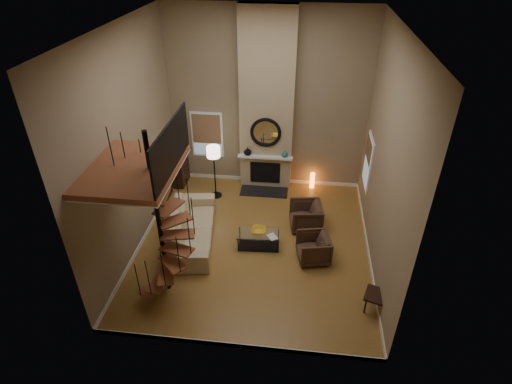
# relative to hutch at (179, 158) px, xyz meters

# --- Properties ---
(ground) EXTENTS (6.00, 6.50, 0.01)m
(ground) POSITION_rel_hutch_xyz_m (2.78, -2.80, -0.95)
(ground) COLOR #AF7E38
(ground) RESTS_ON ground
(back_wall) EXTENTS (6.00, 0.02, 5.50)m
(back_wall) POSITION_rel_hutch_xyz_m (2.78, 0.45, 1.80)
(back_wall) COLOR #8C785A
(back_wall) RESTS_ON ground
(front_wall) EXTENTS (6.00, 0.02, 5.50)m
(front_wall) POSITION_rel_hutch_xyz_m (2.78, -6.05, 1.80)
(front_wall) COLOR #8C785A
(front_wall) RESTS_ON ground
(left_wall) EXTENTS (0.02, 6.50, 5.50)m
(left_wall) POSITION_rel_hutch_xyz_m (-0.22, -2.80, 1.80)
(left_wall) COLOR #8C785A
(left_wall) RESTS_ON ground
(right_wall) EXTENTS (0.02, 6.50, 5.50)m
(right_wall) POSITION_rel_hutch_xyz_m (5.78, -2.80, 1.80)
(right_wall) COLOR #8C785A
(right_wall) RESTS_ON ground
(ceiling) EXTENTS (6.00, 6.50, 0.01)m
(ceiling) POSITION_rel_hutch_xyz_m (2.78, -2.80, 4.54)
(ceiling) COLOR silver
(ceiling) RESTS_ON back_wall
(baseboard_back) EXTENTS (6.00, 0.02, 0.12)m
(baseboard_back) POSITION_rel_hutch_xyz_m (2.78, 0.44, -0.89)
(baseboard_back) COLOR white
(baseboard_back) RESTS_ON ground
(baseboard_front) EXTENTS (6.00, 0.02, 0.12)m
(baseboard_front) POSITION_rel_hutch_xyz_m (2.78, -6.04, -0.89)
(baseboard_front) COLOR white
(baseboard_front) RESTS_ON ground
(baseboard_left) EXTENTS (0.02, 6.50, 0.12)m
(baseboard_left) POSITION_rel_hutch_xyz_m (-0.21, -2.80, -0.89)
(baseboard_left) COLOR white
(baseboard_left) RESTS_ON ground
(baseboard_right) EXTENTS (0.02, 6.50, 0.12)m
(baseboard_right) POSITION_rel_hutch_xyz_m (5.77, -2.80, -0.89)
(baseboard_right) COLOR white
(baseboard_right) RESTS_ON ground
(chimney_breast) EXTENTS (1.60, 0.38, 5.50)m
(chimney_breast) POSITION_rel_hutch_xyz_m (2.78, 0.26, 1.80)
(chimney_breast) COLOR tan
(chimney_breast) RESTS_ON ground
(hearth) EXTENTS (1.50, 0.60, 0.04)m
(hearth) POSITION_rel_hutch_xyz_m (2.78, -0.23, -0.93)
(hearth) COLOR black
(hearth) RESTS_ON ground
(firebox) EXTENTS (0.95, 0.02, 0.72)m
(firebox) POSITION_rel_hutch_xyz_m (2.78, 0.06, -0.40)
(firebox) COLOR black
(firebox) RESTS_ON chimney_breast
(mantel) EXTENTS (1.70, 0.18, 0.06)m
(mantel) POSITION_rel_hutch_xyz_m (2.78, -0.02, 0.20)
(mantel) COLOR white
(mantel) RESTS_ON chimney_breast
(mirror_frame) EXTENTS (0.94, 0.10, 0.94)m
(mirror_frame) POSITION_rel_hutch_xyz_m (2.78, 0.04, 1.00)
(mirror_frame) COLOR black
(mirror_frame) RESTS_ON chimney_breast
(mirror_disc) EXTENTS (0.80, 0.01, 0.80)m
(mirror_disc) POSITION_rel_hutch_xyz_m (2.78, 0.05, 1.00)
(mirror_disc) COLOR white
(mirror_disc) RESTS_ON chimney_breast
(vase_left) EXTENTS (0.24, 0.24, 0.25)m
(vase_left) POSITION_rel_hutch_xyz_m (2.23, 0.02, 0.35)
(vase_left) COLOR black
(vase_left) RESTS_ON mantel
(vase_right) EXTENTS (0.20, 0.20, 0.21)m
(vase_right) POSITION_rel_hutch_xyz_m (3.38, 0.02, 0.33)
(vase_right) COLOR #1B6161
(vase_right) RESTS_ON mantel
(window_back) EXTENTS (1.02, 0.06, 1.52)m
(window_back) POSITION_rel_hutch_xyz_m (0.88, 0.42, 0.67)
(window_back) COLOR white
(window_back) RESTS_ON back_wall
(window_right) EXTENTS (0.06, 1.02, 1.52)m
(window_right) POSITION_rel_hutch_xyz_m (5.75, -0.80, 0.68)
(window_right) COLOR white
(window_right) RESTS_ON right_wall
(entry_door) EXTENTS (0.10, 1.05, 2.16)m
(entry_door) POSITION_rel_hutch_xyz_m (-0.17, -1.00, 0.10)
(entry_door) COLOR white
(entry_door) RESTS_ON ground
(loft) EXTENTS (1.70, 2.20, 1.09)m
(loft) POSITION_rel_hutch_xyz_m (0.74, -4.60, 2.29)
(loft) COLOR brown
(loft) RESTS_ON left_wall
(spiral_stair) EXTENTS (1.47, 1.47, 4.06)m
(spiral_stair) POSITION_rel_hutch_xyz_m (1.00, -4.59, 0.83)
(spiral_stair) COLOR black
(spiral_stair) RESTS_ON ground
(hutch) EXTENTS (0.39, 0.82, 1.84)m
(hutch) POSITION_rel_hutch_xyz_m (0.00, 0.00, 0.00)
(hutch) COLOR black
(hutch) RESTS_ON ground
(sofa) EXTENTS (1.51, 2.96, 0.82)m
(sofa) POSITION_rel_hutch_xyz_m (1.07, -2.76, -0.55)
(sofa) COLOR #CAB68C
(sofa) RESTS_ON ground
(armchair_near) EXTENTS (0.98, 0.96, 0.79)m
(armchair_near) POSITION_rel_hutch_xyz_m (4.19, -1.86, -0.60)
(armchair_near) COLOR #482F21
(armchair_near) RESTS_ON ground
(armchair_far) EXTENTS (0.94, 0.92, 0.72)m
(armchair_far) POSITION_rel_hutch_xyz_m (4.40, -3.18, -0.60)
(armchair_far) COLOR #482F21
(armchair_far) RESTS_ON ground
(coffee_table) EXTENTS (1.17, 0.64, 0.44)m
(coffee_table) POSITION_rel_hutch_xyz_m (2.91, -2.89, -0.67)
(coffee_table) COLOR silver
(coffee_table) RESTS_ON ground
(bowl) EXTENTS (0.39, 0.39, 0.10)m
(bowl) POSITION_rel_hutch_xyz_m (2.91, -2.84, -0.45)
(bowl) COLOR gold
(bowl) RESTS_ON coffee_table
(book) EXTENTS (0.33, 0.34, 0.03)m
(book) POSITION_rel_hutch_xyz_m (3.26, -3.04, -0.49)
(book) COLOR gray
(book) RESTS_ON coffee_table
(floor_lamp) EXTENTS (0.41, 0.41, 1.71)m
(floor_lamp) POSITION_rel_hutch_xyz_m (1.29, -0.61, 0.46)
(floor_lamp) COLOR black
(floor_lamp) RESTS_ON ground
(accent_lamp) EXTENTS (0.15, 0.15, 0.54)m
(accent_lamp) POSITION_rel_hutch_xyz_m (4.29, 0.25, -0.70)
(accent_lamp) COLOR orange
(accent_lamp) RESTS_ON ground
(side_chair) EXTENTS (0.62, 0.62, 1.01)m
(side_chair) POSITION_rel_hutch_xyz_m (5.78, -4.73, -0.42)
(side_chair) COLOR black
(side_chair) RESTS_ON ground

